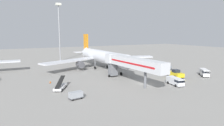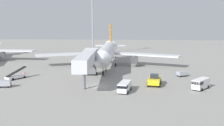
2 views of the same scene
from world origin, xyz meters
The scene contains 13 objects.
ground_plane centered at (0.00, 0.00, 0.00)m, with size 300.00×300.00×0.00m, color gray.
airplane_at_gate centered at (-0.53, 26.53, 4.69)m, with size 46.62×41.74×13.19m.
jet_bridge centered at (-2.94, 3.79, 5.50)m, with size 4.48×24.02×7.24m.
pushback_tug centered at (12.72, 1.88, 1.22)m, with size 3.53×5.81×2.62m.
belt_loader_truck centered at (-21.52, 6.08, 0.74)m, with size 4.43×5.86×2.86m.
service_van_outer_right centered at (22.35, -1.01, 1.29)m, with size 4.64×5.20×2.27m.
service_van_mid_right centered at (6.14, -4.50, 1.16)m, with size 2.86×5.70×2.02m.
baggage_cart_far_left centered at (-20.44, -2.75, 0.88)m, with size 2.97×1.78×1.59m.
baggage_cart_near_right centered at (20.72, 12.70, 0.76)m, with size 3.07×2.61×1.36m.
ground_crew_worker_foreground centered at (-0.14, 19.02, 0.97)m, with size 0.48×0.48×1.84m.
ground_crew_worker_midground centered at (0.19, 16.38, 0.86)m, with size 0.40×0.40×1.63m.
safety_cone_alpha centered at (-22.55, 13.25, 0.35)m, with size 0.46×0.46×0.70m.
apron_light_mast centered at (-9.51, 55.10, 18.91)m, with size 2.40×2.40×27.56m.
Camera 2 is at (8.15, -59.98, 14.64)m, focal length 44.26 mm.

